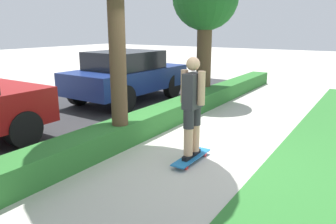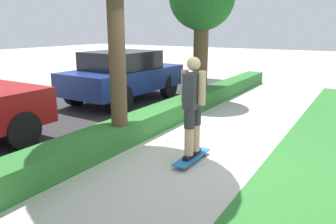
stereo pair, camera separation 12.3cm
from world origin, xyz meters
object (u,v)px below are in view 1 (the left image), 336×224
(skateboard, at_px, (191,157))
(parked_car_middle, at_px, (127,75))
(tree_far, at_px, (205,1))
(skater_person, at_px, (192,105))

(skateboard, relative_size, parked_car_middle, 0.25)
(tree_far, distance_m, parked_car_middle, 3.14)
(skater_person, bearing_deg, tree_far, 24.52)
(skater_person, distance_m, tree_far, 5.24)
(parked_car_middle, bearing_deg, skater_person, -126.32)
(parked_car_middle, bearing_deg, skateboard, -126.32)
(tree_far, relative_size, parked_car_middle, 1.04)
(tree_far, height_order, parked_car_middle, tree_far)
(skater_person, relative_size, parked_car_middle, 0.43)
(skateboard, bearing_deg, skater_person, 0.00)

